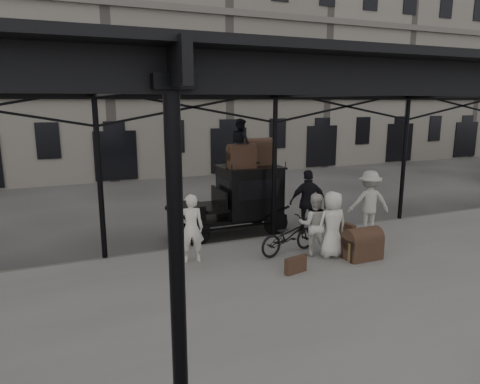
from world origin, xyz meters
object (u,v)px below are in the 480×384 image
(taxi, at_px, (241,197))
(bicycle, at_px, (289,236))
(steamer_trunk_roof_near, at_px, (241,158))
(porter_left, at_px, (191,228))
(steamer_trunk_platform, at_px, (362,246))
(porter_official, at_px, (308,202))

(taxi, xyz_separation_m, bicycle, (0.29, -2.66, -0.57))
(steamer_trunk_roof_near, bearing_deg, porter_left, -134.46)
(taxi, bearing_deg, steamer_trunk_platform, -63.62)
(porter_left, relative_size, bicycle, 0.96)
(steamer_trunk_platform, bearing_deg, porter_left, 159.90)
(porter_official, distance_m, bicycle, 2.05)
(porter_left, xyz_separation_m, porter_official, (4.05, 0.98, 0.11))
(porter_official, relative_size, steamer_trunk_platform, 2.10)
(taxi, distance_m, steamer_trunk_platform, 4.27)
(porter_official, relative_size, steamer_trunk_roof_near, 2.36)
(porter_official, bearing_deg, bicycle, 57.57)
(steamer_trunk_platform, bearing_deg, steamer_trunk_roof_near, 118.72)
(porter_left, xyz_separation_m, steamer_trunk_roof_near, (2.24, 2.01, 1.45))
(porter_left, height_order, steamer_trunk_platform, porter_left)
(taxi, bearing_deg, bicycle, -83.68)
(porter_left, bearing_deg, steamer_trunk_platform, 170.64)
(porter_left, xyz_separation_m, steamer_trunk_platform, (4.19, -1.51, -0.54))
(steamer_trunk_roof_near, relative_size, steamer_trunk_platform, 0.89)
(bicycle, xyz_separation_m, steamer_trunk_platform, (1.58, -1.12, -0.14))
(taxi, distance_m, bicycle, 2.73)
(taxi, relative_size, porter_official, 1.82)
(porter_left, relative_size, steamer_trunk_roof_near, 2.10)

